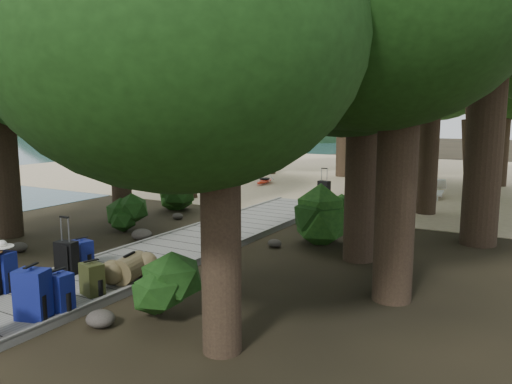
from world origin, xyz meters
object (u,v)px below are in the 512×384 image
Objects in this scene: backpack_right_b at (33,292)px; duffel_right_khaki at (130,268)px; lone_suitcase_on_sand at (324,190)px; kayak at (264,180)px; backpack_left_c at (2,269)px; sun_lounger at (433,189)px; suitcase_on_boardwalk at (67,258)px; backpack_right_c at (60,290)px; backpack_right_d at (92,277)px; backpack_left_d at (82,252)px.

backpack_right_b reaches higher than duffel_right_khaki.
backpack_right_b reaches higher than lone_suitcase_on_sand.
backpack_left_c is at bearing -86.83° from kayak.
kayak is 1.68× the size of sun_lounger.
suitcase_on_boardwalk is 13.18m from sun_lounger.
backpack_right_c is at bearing -100.70° from duffel_right_khaki.
kayak is 7.00m from sun_lounger.
sun_lounger is (2.79, 14.15, -0.18)m from backpack_right_b.
backpack_right_b reaches higher than backpack_right_d.
suitcase_on_boardwalk reaches higher than backpack_right_d.
backpack_right_c is at bearing -75.64° from lone_suitcase_on_sand.
backpack_right_b is at bearing -27.96° from backpack_left_c.
lone_suitcase_on_sand is (-0.45, 10.87, -0.06)m from backpack_right_d.
kayak is at bearing 158.11° from lone_suitcase_on_sand.
sun_lounger is (3.27, 2.20, -0.01)m from lone_suitcase_on_sand.
backpack_right_b reaches higher than kayak.
suitcase_on_boardwalk is at bearing -111.58° from sun_lounger.
backpack_left_d is 1.34m from duffel_right_khaki.
backpack_right_b is 0.41× the size of sun_lounger.
backpack_left_c reaches higher than kayak.
backpack_right_c is (0.08, 0.38, -0.08)m from backpack_right_b.
backpack_left_c reaches higher than sun_lounger.
backpack_right_d is 0.87× the size of lone_suitcase_on_sand.
backpack_right_b is 1.17× the size of duffel_right_khaki.
backpack_right_b is 15.01m from kayak.
kayak is (-4.17, 13.32, -0.22)m from backpack_right_d.
backpack_right_c is 0.19× the size of kayak.
backpack_right_d is at bearing -33.50° from suitcase_on_boardwalk.
backpack_left_d is 1.00× the size of backpack_right_d.
backpack_left_c is at bearing -83.12° from backpack_left_d.
backpack_left_d is at bearing -85.03° from kayak.
suitcase_on_boardwalk is 10.38m from lone_suitcase_on_sand.
kayak is at bearing 92.63° from suitcase_on_boardwalk.
backpack_left_c is at bearing -110.16° from suitcase_on_boardwalk.
backpack_right_b is 0.24× the size of kayak.
duffel_right_khaki is at bearing 102.89° from backpack_right_d.
lone_suitcase_on_sand is at bearing -41.61° from kayak.
backpack_left_c is 1.20× the size of suitcase_on_boardwalk.
suitcase_on_boardwalk is at bearing -67.81° from backpack_left_d.
backpack_left_d is 2.42m from backpack_right_b.
backpack_right_b is 1.31× the size of suitcase_on_boardwalk.
backpack_right_c reaches higher than kayak.
suitcase_on_boardwalk is 0.31× the size of sun_lounger.
backpack_left_d reaches higher than lone_suitcase_on_sand.
backpack_right_b is at bearing -104.99° from sun_lounger.
backpack_left_c is at bearing -110.95° from sun_lounger.
backpack_right_d is (-0.03, 1.08, -0.11)m from backpack_right_b.
backpack_right_c is 11.58m from lone_suitcase_on_sand.
kayak is at bearing 88.56° from backpack_right_b.
backpack_left_c is 1.14× the size of backpack_right_c.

